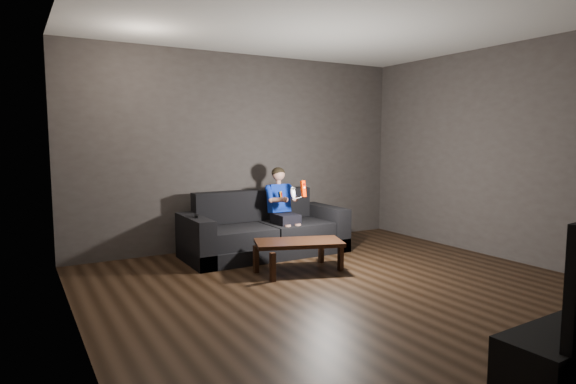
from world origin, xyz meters
TOP-DOWN VIEW (x-y plane):
  - floor at (0.00, 0.00)m, footprint 5.00×5.00m
  - back_wall at (0.00, 2.50)m, footprint 5.00×0.04m
  - left_wall at (-2.50, 0.00)m, footprint 0.04×5.00m
  - right_wall at (2.50, 0.00)m, footprint 0.04×5.00m
  - ceiling at (0.00, 0.00)m, footprint 5.00×5.00m
  - sofa at (-0.03, 1.87)m, footprint 2.14×0.92m
  - child at (0.21, 1.81)m, footprint 0.42×0.52m
  - wii_remote_red at (0.29, 1.40)m, footprint 0.05×0.08m
  - nunchuk_white at (0.14, 1.41)m, footprint 0.07×0.10m
  - wii_remote_black at (-1.00, 1.79)m, footprint 0.09×0.16m
  - coffee_table at (-0.08, 0.91)m, footprint 1.10×0.80m

SIDE VIEW (x-z plane):
  - floor at x=0.00m, z-range 0.00..0.00m
  - sofa at x=-0.03m, z-range -0.14..0.68m
  - coffee_table at x=-0.08m, z-range 0.13..0.49m
  - wii_remote_black at x=-1.00m, z-range 0.58..0.62m
  - child at x=0.21m, z-range 0.17..1.21m
  - nunchuk_white at x=0.14m, z-range 0.77..0.94m
  - wii_remote_red at x=0.29m, z-range 0.79..1.00m
  - back_wall at x=0.00m, z-range 0.00..2.70m
  - left_wall at x=-2.50m, z-range 0.00..2.70m
  - right_wall at x=2.50m, z-range 0.00..2.70m
  - ceiling at x=0.00m, z-range 2.69..2.71m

